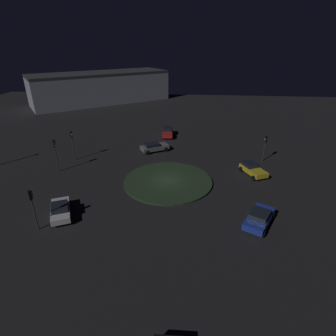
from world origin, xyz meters
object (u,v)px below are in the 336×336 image
car_red (167,132)px  store_building (101,87)px  car_yellow (253,169)px  traffic_light_east (72,140)px  car_silver (60,210)px  car_blue (259,218)px  car_grey (154,147)px  traffic_light_northeast (32,202)px  traffic_light_southwest (265,144)px  traffic_light_east_near (55,149)px

car_red → store_building: 35.07m
car_yellow → store_building: size_ratio=0.12×
car_yellow → traffic_light_east: bearing=-120.5°
car_silver → car_blue: size_ratio=0.96×
car_yellow → car_grey: bearing=-140.8°
car_blue → traffic_light_northeast: size_ratio=1.14×
traffic_light_northeast → store_building: bearing=59.0°
car_blue → car_yellow: bearing=-159.3°
car_blue → store_building: (32.09, -52.81, 3.25)m
traffic_light_northeast → car_red: bearing=28.6°
store_building → traffic_light_northeast: bearing=64.7°
car_red → traffic_light_northeast: size_ratio=1.09×
car_red → traffic_light_northeast: 29.19m
car_red → store_building: bearing=-147.4°
car_red → traffic_light_east: traffic_light_east is taller
car_grey → traffic_light_east: 11.99m
car_yellow → traffic_light_southwest: traffic_light_southwest is taller
car_yellow → traffic_light_southwest: size_ratio=1.12×
car_silver → car_blue: bearing=-114.0°
car_blue → store_building: size_ratio=0.13×
traffic_light_southwest → traffic_light_east_near: bearing=-18.0°
traffic_light_southwest → store_building: (35.70, -37.81, 1.29)m
car_red → traffic_light_east: (12.28, 11.98, 2.30)m
car_blue → traffic_light_southwest: size_ratio=1.24×
traffic_light_southwest → traffic_light_east_near: (27.47, 5.93, 0.41)m
car_blue → car_red: size_ratio=1.04×
car_grey → car_silver: bearing=-141.4°
car_red → traffic_light_southwest: traffic_light_southwest is taller
traffic_light_east_near → store_building: store_building is taller
car_silver → traffic_light_southwest: size_ratio=1.18×
car_silver → traffic_light_east: (4.23, -13.44, 2.36)m
car_yellow → traffic_light_east_near: (25.25, 1.62, 2.40)m
traffic_light_east_near → store_building: bearing=106.7°
car_grey → traffic_light_east: size_ratio=1.07×
car_silver → traffic_light_northeast: 3.33m
car_yellow → car_blue: bearing=-32.6°
traffic_light_east_near → car_silver: bearing=-57.3°
car_blue → car_red: car_red is taller
store_building → traffic_light_east: bearing=65.0°
car_blue → traffic_light_east_near: bearing=-82.7°
car_red → traffic_light_east: bearing=-50.2°
car_grey → traffic_light_east: (10.95, 4.31, 2.30)m
traffic_light_northeast → traffic_light_east_near: bearing=64.3°
traffic_light_east → traffic_light_southwest: bearing=25.5°
car_blue → traffic_light_east: 26.78m
traffic_light_southwest → car_grey: bearing=-38.3°
traffic_light_northeast → store_building: (11.90, -55.49, 1.07)m
car_blue → traffic_light_northeast: (20.19, 2.69, 2.18)m
car_yellow → traffic_light_east: (24.70, -2.28, 2.33)m
car_silver → car_grey: bearing=-46.1°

